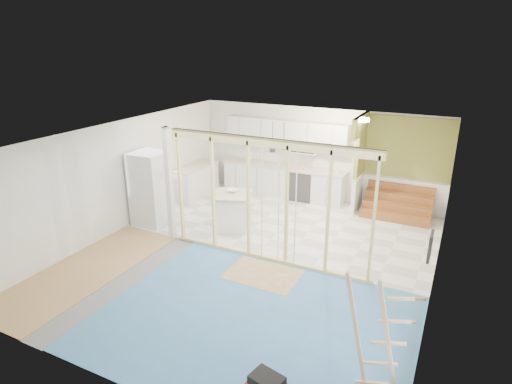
% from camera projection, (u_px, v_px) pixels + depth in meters
% --- Properties ---
extents(room, '(7.01, 8.01, 2.61)m').
position_uv_depth(room, '(254.00, 199.00, 8.63)').
color(room, slate).
rests_on(room, ground).
extents(floor_overlays, '(7.00, 8.00, 0.03)m').
position_uv_depth(floor_overlays, '(258.00, 256.00, 9.09)').
color(floor_overlays, silver).
rests_on(floor_overlays, room).
extents(stud_frame, '(4.66, 0.14, 2.60)m').
position_uv_depth(stud_frame, '(244.00, 185.00, 8.63)').
color(stud_frame, beige).
rests_on(stud_frame, room).
extents(base_cabinets, '(4.45, 2.24, 0.93)m').
position_uv_depth(base_cabinets, '(256.00, 181.00, 12.42)').
color(base_cabinets, silver).
rests_on(base_cabinets, room).
extents(upper_cabinets, '(3.60, 0.41, 0.85)m').
position_uv_depth(upper_cabinets, '(288.00, 135.00, 12.03)').
color(upper_cabinets, silver).
rests_on(upper_cabinets, room).
extents(green_partition, '(2.25, 1.51, 2.60)m').
position_uv_depth(green_partition, '(388.00, 180.00, 10.99)').
color(green_partition, olive).
rests_on(green_partition, room).
extents(pot_rack, '(0.52, 0.52, 0.72)m').
position_uv_depth(pot_rack, '(278.00, 145.00, 10.12)').
color(pot_rack, black).
rests_on(pot_rack, room).
extents(sheathing_panel, '(0.02, 4.00, 2.60)m').
position_uv_depth(sheathing_panel, '(426.00, 291.00, 5.49)').
color(sheathing_panel, tan).
rests_on(sheathing_panel, room).
extents(electrical_panel, '(0.04, 0.30, 0.40)m').
position_uv_depth(electrical_panel, '(430.00, 246.00, 5.90)').
color(electrical_panel, '#35353A').
rests_on(electrical_panel, room).
extents(ceiling_light, '(0.32, 0.32, 0.08)m').
position_uv_depth(ceiling_light, '(363.00, 120.00, 10.16)').
color(ceiling_light, '#FFEABF').
rests_on(ceiling_light, room).
extents(fridge, '(0.81, 0.78, 1.83)m').
position_uv_depth(fridge, '(151.00, 189.00, 10.41)').
color(fridge, silver).
rests_on(fridge, room).
extents(island, '(1.17, 1.17, 0.88)m').
position_uv_depth(island, '(233.00, 211.00, 10.32)').
color(island, white).
rests_on(island, room).
extents(bowl, '(0.30, 0.30, 0.07)m').
position_uv_depth(bowl, '(233.00, 190.00, 10.29)').
color(bowl, white).
rests_on(bowl, island).
extents(soap_bottle_a, '(0.15, 0.15, 0.33)m').
position_uv_depth(soap_bottle_a, '(249.00, 157.00, 12.54)').
color(soap_bottle_a, silver).
rests_on(soap_bottle_a, base_cabinets).
extents(soap_bottle_b, '(0.10, 0.10, 0.20)m').
position_uv_depth(soap_bottle_b, '(337.00, 170.00, 11.49)').
color(soap_bottle_b, silver).
rests_on(soap_bottle_b, base_cabinets).
extents(ladder, '(0.93, 0.08, 1.73)m').
position_uv_depth(ladder, '(377.00, 341.00, 5.21)').
color(ladder, '#D9AF84').
rests_on(ladder, room).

